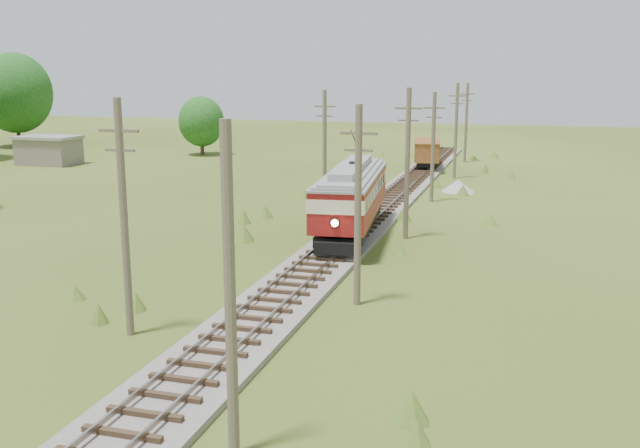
% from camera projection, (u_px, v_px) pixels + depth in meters
% --- Properties ---
extents(railbed_main, '(3.60, 96.00, 0.57)m').
position_uv_depth(railbed_main, '(365.00, 222.00, 46.82)').
color(railbed_main, '#605B54').
rests_on(railbed_main, ground).
extents(streetcar, '(4.46, 13.26, 6.01)m').
position_uv_depth(streetcar, '(352.00, 193.00, 42.77)').
color(streetcar, black).
rests_on(streetcar, ground).
extents(gondola, '(3.50, 7.73, 2.48)m').
position_uv_depth(gondola, '(427.00, 151.00, 73.02)').
color(gondola, black).
rests_on(gondola, ground).
extents(gravel_pile, '(2.81, 2.98, 1.02)m').
position_uv_depth(gravel_pile, '(459.00, 186.00, 59.78)').
color(gravel_pile, gray).
rests_on(gravel_pile, ground).
extents(utility_pole_r_1, '(0.30, 0.30, 8.80)m').
position_uv_depth(utility_pole_r_1, '(230.00, 295.00, 17.88)').
color(utility_pole_r_1, brown).
rests_on(utility_pole_r_1, ground).
extents(utility_pole_r_2, '(1.60, 0.30, 8.60)m').
position_uv_depth(utility_pole_r_2, '(358.00, 204.00, 30.01)').
color(utility_pole_r_2, brown).
rests_on(utility_pole_r_2, ground).
extents(utility_pole_r_3, '(1.60, 0.30, 9.00)m').
position_uv_depth(utility_pole_r_3, '(407.00, 162.00, 42.19)').
color(utility_pole_r_3, brown).
rests_on(utility_pole_r_3, ground).
extents(utility_pole_r_4, '(1.60, 0.30, 8.40)m').
position_uv_depth(utility_pole_r_4, '(433.00, 146.00, 54.51)').
color(utility_pole_r_4, brown).
rests_on(utility_pole_r_4, ground).
extents(utility_pole_r_5, '(1.60, 0.30, 8.90)m').
position_uv_depth(utility_pole_r_5, '(456.00, 130.00, 66.54)').
color(utility_pole_r_5, brown).
rests_on(utility_pole_r_5, ground).
extents(utility_pole_r_6, '(1.60, 0.30, 8.70)m').
position_uv_depth(utility_pole_r_6, '(466.00, 122.00, 78.81)').
color(utility_pole_r_6, brown).
rests_on(utility_pole_r_6, ground).
extents(utility_pole_l_a, '(1.60, 0.30, 9.00)m').
position_uv_depth(utility_pole_l_a, '(124.00, 217.00, 26.42)').
color(utility_pole_l_a, brown).
rests_on(utility_pole_l_a, ground).
extents(utility_pole_l_b, '(1.60, 0.30, 8.60)m').
position_uv_depth(utility_pole_l_b, '(325.00, 147.00, 52.81)').
color(utility_pole_l_b, brown).
rests_on(utility_pole_l_b, ground).
extents(tree_left_5, '(9.66, 9.66, 12.44)m').
position_uv_depth(tree_left_5, '(15.00, 93.00, 94.61)').
color(tree_left_5, '#38281C').
rests_on(tree_left_5, ground).
extents(tree_mid_a, '(5.46, 5.46, 7.03)m').
position_uv_depth(tree_mid_a, '(201.00, 122.00, 85.65)').
color(tree_mid_a, '#38281C').
rests_on(tree_mid_a, ground).
extents(shed, '(6.40, 4.40, 3.10)m').
position_uv_depth(shed, '(49.00, 150.00, 77.28)').
color(shed, slate).
rests_on(shed, ground).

